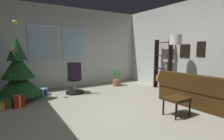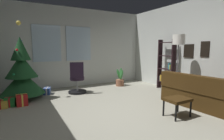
{
  "view_description": "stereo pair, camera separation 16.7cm",
  "coord_description": "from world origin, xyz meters",
  "px_view_note": "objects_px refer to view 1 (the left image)",
  "views": [
    {
      "loc": [
        -2.02,
        -2.87,
        1.41
      ],
      "look_at": [
        -0.08,
        0.28,
        0.93
      ],
      "focal_mm": 27.73,
      "sensor_mm": 36.0,
      "label": 1
    },
    {
      "loc": [
        -1.88,
        -2.95,
        1.41
      ],
      "look_at": [
        -0.08,
        0.28,
        0.93
      ],
      "focal_mm": 27.73,
      "sensor_mm": 36.0,
      "label": 2
    }
  ],
  "objects_px": {
    "holiday_tree": "(18,74)",
    "floor_lamp": "(175,45)",
    "potted_plant": "(117,80)",
    "gift_box_red": "(19,101)",
    "gift_box_green": "(7,103)",
    "gift_box_blue": "(44,92)",
    "couch": "(213,96)",
    "footstool": "(177,100)",
    "bookshelf": "(163,68)",
    "office_chair": "(75,81)"
  },
  "relations": [
    {
      "from": "gift_box_blue",
      "to": "potted_plant",
      "type": "height_order",
      "value": "potted_plant"
    },
    {
      "from": "couch",
      "to": "gift_box_red",
      "type": "relative_size",
      "value": 6.34
    },
    {
      "from": "gift_box_red",
      "to": "footstool",
      "type": "bearing_deg",
      "value": -40.46
    },
    {
      "from": "gift_box_green",
      "to": "office_chair",
      "type": "height_order",
      "value": "office_chair"
    },
    {
      "from": "gift_box_green",
      "to": "bookshelf",
      "type": "bearing_deg",
      "value": -7.67
    },
    {
      "from": "footstool",
      "to": "gift_box_red",
      "type": "height_order",
      "value": "footstool"
    },
    {
      "from": "couch",
      "to": "footstool",
      "type": "distance_m",
      "value": 1.17
    },
    {
      "from": "gift_box_red",
      "to": "potted_plant",
      "type": "xyz_separation_m",
      "value": [
        3.27,
        0.68,
        0.09
      ]
    },
    {
      "from": "floor_lamp",
      "to": "gift_box_green",
      "type": "bearing_deg",
      "value": 161.94
    },
    {
      "from": "potted_plant",
      "to": "gift_box_green",
      "type": "bearing_deg",
      "value": -169.84
    },
    {
      "from": "floor_lamp",
      "to": "bookshelf",
      "type": "bearing_deg",
      "value": 64.4
    },
    {
      "from": "bookshelf",
      "to": "holiday_tree",
      "type": "bearing_deg",
      "value": 166.17
    },
    {
      "from": "couch",
      "to": "footstool",
      "type": "xyz_separation_m",
      "value": [
        -1.16,
        0.12,
        0.06
      ]
    },
    {
      "from": "footstool",
      "to": "floor_lamp",
      "type": "relative_size",
      "value": 0.28
    },
    {
      "from": "footstool",
      "to": "gift_box_green",
      "type": "relative_size",
      "value": 1.57
    },
    {
      "from": "holiday_tree",
      "to": "gift_box_blue",
      "type": "xyz_separation_m",
      "value": [
        0.65,
        0.27,
        -0.62
      ]
    },
    {
      "from": "footstool",
      "to": "bookshelf",
      "type": "xyz_separation_m",
      "value": [
        1.55,
        1.8,
        0.4
      ]
    },
    {
      "from": "holiday_tree",
      "to": "gift_box_blue",
      "type": "bearing_deg",
      "value": 22.29
    },
    {
      "from": "office_chair",
      "to": "bookshelf",
      "type": "distance_m",
      "value": 2.95
    },
    {
      "from": "holiday_tree",
      "to": "floor_lamp",
      "type": "height_order",
      "value": "holiday_tree"
    },
    {
      "from": "gift_box_red",
      "to": "potted_plant",
      "type": "relative_size",
      "value": 0.51
    },
    {
      "from": "gift_box_blue",
      "to": "gift_box_red",
      "type": "bearing_deg",
      "value": -133.15
    },
    {
      "from": "couch",
      "to": "gift_box_red",
      "type": "bearing_deg",
      "value": 147.78
    },
    {
      "from": "gift_box_blue",
      "to": "couch",
      "type": "bearing_deg",
      "value": -45.15
    },
    {
      "from": "gift_box_green",
      "to": "footstool",
      "type": "bearing_deg",
      "value": -38.77
    },
    {
      "from": "holiday_tree",
      "to": "gift_box_red",
      "type": "relative_size",
      "value": 6.21
    },
    {
      "from": "gift_box_blue",
      "to": "office_chair",
      "type": "distance_m",
      "value": 0.95
    },
    {
      "from": "holiday_tree",
      "to": "floor_lamp",
      "type": "xyz_separation_m",
      "value": [
        3.9,
        -1.8,
        0.77
      ]
    },
    {
      "from": "bookshelf",
      "to": "potted_plant",
      "type": "relative_size",
      "value": 2.52
    },
    {
      "from": "gift_box_red",
      "to": "couch",
      "type": "bearing_deg",
      "value": -32.22
    },
    {
      "from": "holiday_tree",
      "to": "gift_box_green",
      "type": "xyz_separation_m",
      "value": [
        -0.29,
        -0.43,
        -0.61
      ]
    },
    {
      "from": "couch",
      "to": "footstool",
      "type": "relative_size",
      "value": 4.36
    },
    {
      "from": "couch",
      "to": "holiday_tree",
      "type": "bearing_deg",
      "value": 142.55
    },
    {
      "from": "holiday_tree",
      "to": "gift_box_green",
      "type": "distance_m",
      "value": 0.8
    },
    {
      "from": "gift_box_green",
      "to": "potted_plant",
      "type": "height_order",
      "value": "potted_plant"
    },
    {
      "from": "bookshelf",
      "to": "gift_box_green",
      "type": "bearing_deg",
      "value": 172.33
    },
    {
      "from": "office_chair",
      "to": "potted_plant",
      "type": "xyz_separation_m",
      "value": [
        1.72,
        0.27,
        -0.15
      ]
    },
    {
      "from": "couch",
      "to": "gift_box_green",
      "type": "xyz_separation_m",
      "value": [
        -4.16,
        2.53,
        -0.17
      ]
    },
    {
      "from": "gift_box_blue",
      "to": "floor_lamp",
      "type": "xyz_separation_m",
      "value": [
        3.24,
        -2.07,
        1.39
      ]
    },
    {
      "from": "footstool",
      "to": "potted_plant",
      "type": "distance_m",
      "value": 3.08
    },
    {
      "from": "footstool",
      "to": "couch",
      "type": "bearing_deg",
      "value": -5.84
    },
    {
      "from": "potted_plant",
      "to": "gift_box_red",
      "type": "bearing_deg",
      "value": -168.19
    },
    {
      "from": "gift_box_blue",
      "to": "bookshelf",
      "type": "bearing_deg",
      "value": -20.07
    },
    {
      "from": "couch",
      "to": "gift_box_blue",
      "type": "relative_size",
      "value": 6.48
    },
    {
      "from": "gift_box_red",
      "to": "gift_box_blue",
      "type": "bearing_deg",
      "value": 46.85
    },
    {
      "from": "gift_box_green",
      "to": "potted_plant",
      "type": "relative_size",
      "value": 0.47
    },
    {
      "from": "bookshelf",
      "to": "floor_lamp",
      "type": "xyz_separation_m",
      "value": [
        -0.36,
        -0.75,
        0.76
      ]
    },
    {
      "from": "footstool",
      "to": "potted_plant",
      "type": "xyz_separation_m",
      "value": [
        0.51,
        3.04,
        -0.1
      ]
    },
    {
      "from": "couch",
      "to": "holiday_tree",
      "type": "height_order",
      "value": "holiday_tree"
    },
    {
      "from": "gift_box_blue",
      "to": "floor_lamp",
      "type": "relative_size",
      "value": 0.19
    }
  ]
}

